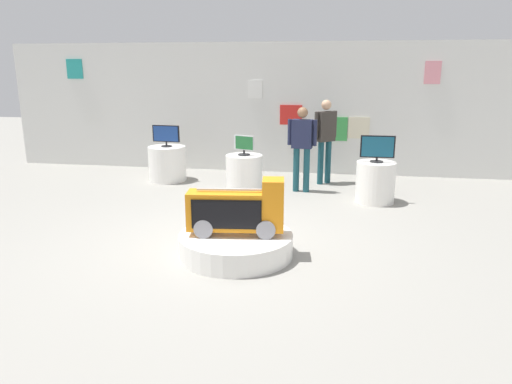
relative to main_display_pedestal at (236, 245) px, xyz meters
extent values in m
plane|color=gray|center=(-0.26, 0.48, -0.14)|extent=(30.00, 30.00, 0.00)
cube|color=silver|center=(-0.26, 5.18, 1.30)|extent=(12.47, 0.10, 2.88)
cube|color=red|center=(0.18, 5.12, 1.17)|extent=(0.49, 0.02, 0.43)
cube|color=pink|center=(3.13, 5.12, 2.09)|extent=(0.33, 0.02, 0.47)
cube|color=green|center=(1.21, 5.12, 0.87)|extent=(0.46, 0.02, 0.52)
cube|color=white|center=(-0.63, 5.12, 1.72)|extent=(0.32, 0.02, 0.39)
cube|color=beige|center=(1.68, 5.12, 0.91)|extent=(0.46, 0.02, 0.46)
cube|color=teal|center=(-4.94, 5.12, 2.16)|extent=(0.39, 0.02, 0.45)
cylinder|color=white|center=(0.00, 0.00, 0.00)|extent=(1.45, 1.45, 0.29)
cylinder|color=gray|center=(-0.38, -0.05, 0.26)|extent=(0.28, 0.41, 0.24)
cylinder|color=gray|center=(0.38, 0.05, 0.26)|extent=(0.28, 0.41, 0.24)
cube|color=orange|center=(0.00, 0.00, 0.45)|extent=(1.23, 0.47, 0.48)
cube|color=orange|center=(0.47, 0.06, 0.78)|extent=(0.30, 0.36, 0.17)
cube|color=black|center=(-0.07, -0.19, 0.45)|extent=(0.85, 0.12, 0.37)
cube|color=black|center=(-0.07, -0.19, 0.45)|extent=(0.81, 0.12, 0.33)
cube|color=#B2B2B7|center=(0.00, 0.00, 0.72)|extent=(0.96, 0.14, 0.02)
cylinder|color=white|center=(-0.50, 3.15, 0.22)|extent=(0.70, 0.70, 0.73)
cylinder|color=black|center=(-0.50, 3.15, 0.59)|extent=(0.23, 0.23, 0.02)
cylinder|color=black|center=(-0.50, 3.15, 0.64)|extent=(0.04, 0.04, 0.08)
cube|color=silver|center=(-0.50, 3.15, 0.82)|extent=(0.40, 0.17, 0.27)
cube|color=#1E5B2D|center=(-0.50, 3.13, 0.82)|extent=(0.36, 0.14, 0.24)
cylinder|color=white|center=(-2.30, 3.88, 0.22)|extent=(0.78, 0.78, 0.73)
cylinder|color=black|center=(-2.30, 3.88, 0.59)|extent=(0.22, 0.22, 0.02)
cylinder|color=black|center=(-2.30, 3.88, 0.64)|extent=(0.04, 0.04, 0.08)
cube|color=black|center=(-2.30, 3.88, 0.86)|extent=(0.59, 0.09, 0.34)
cube|color=navy|center=(-2.30, 3.85, 0.86)|extent=(0.54, 0.06, 0.31)
cylinder|color=white|center=(1.92, 2.87, 0.22)|extent=(0.68, 0.68, 0.73)
cylinder|color=black|center=(1.92, 2.87, 0.59)|extent=(0.23, 0.23, 0.02)
cylinder|color=black|center=(1.92, 2.87, 0.63)|extent=(0.04, 0.04, 0.06)
cube|color=black|center=(1.92, 2.87, 0.86)|extent=(0.59, 0.04, 0.39)
cube|color=navy|center=(1.92, 2.84, 0.86)|extent=(0.54, 0.02, 0.35)
cylinder|color=#194751|center=(0.91, 4.09, 0.30)|extent=(0.12, 0.12, 0.88)
cylinder|color=#194751|center=(1.06, 4.23, 0.30)|extent=(0.12, 0.12, 0.88)
cube|color=#38332D|center=(0.98, 4.16, 1.04)|extent=(0.42, 0.40, 0.60)
sphere|color=tan|center=(0.98, 4.16, 1.47)|extent=(0.20, 0.20, 0.20)
cylinder|color=#38332D|center=(0.80, 4.00, 1.07)|extent=(0.08, 0.08, 0.54)
cylinder|color=#38332D|center=(1.16, 4.32, 1.07)|extent=(0.08, 0.08, 0.54)
cylinder|color=#194751|center=(0.67, 3.39, 0.28)|extent=(0.12, 0.12, 0.85)
cylinder|color=#194751|center=(0.47, 3.42, 0.28)|extent=(0.12, 0.12, 0.85)
cube|color=#1E233F|center=(0.57, 3.41, 0.98)|extent=(0.40, 0.24, 0.54)
sphere|color=#8C6647|center=(0.57, 3.41, 1.38)|extent=(0.20, 0.20, 0.20)
cylinder|color=#1E233F|center=(0.81, 3.38, 1.00)|extent=(0.08, 0.08, 0.49)
cylinder|color=#1E233F|center=(0.33, 3.43, 1.00)|extent=(0.08, 0.08, 0.49)
camera|label=1|loc=(1.21, -5.60, 2.19)|focal=33.55mm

